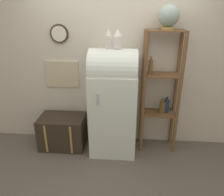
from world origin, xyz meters
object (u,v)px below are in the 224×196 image
object	(u,v)px
globe	(169,16)
vase_left	(108,39)
suitcase_trunk	(63,131)
vase_center	(118,39)
refrigerator	(113,101)

from	to	relation	value
globe	vase_left	size ratio (longest dim) A/B	1.21
suitcase_trunk	vase_center	distance (m)	1.69
refrigerator	globe	distance (m)	1.36
suitcase_trunk	globe	size ratio (longest dim) A/B	2.25
suitcase_trunk	vase_left	distance (m)	1.63
refrigerator	globe	bearing A→B (deg)	7.42
suitcase_trunk	vase_center	bearing A→B (deg)	-1.65
suitcase_trunk	vase_left	size ratio (longest dim) A/B	2.73
refrigerator	suitcase_trunk	size ratio (longest dim) A/B	2.26
refrigerator	vase_left	world-z (taller)	vase_left
refrigerator	vase_center	world-z (taller)	vase_center
refrigerator	vase_center	bearing A→B (deg)	-1.51
vase_left	vase_center	bearing A→B (deg)	-2.95
suitcase_trunk	vase_left	bearing A→B (deg)	-1.44
globe	vase_center	xyz separation A→B (m)	(-0.65, -0.09, -0.28)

